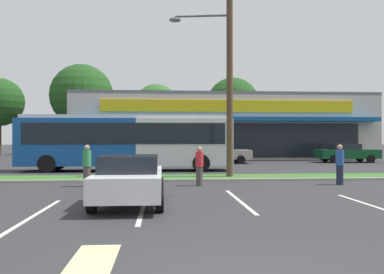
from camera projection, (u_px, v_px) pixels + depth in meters
name	position (u px, v px, depth m)	size (l,w,h in m)	color
grass_median	(185.00, 178.00, 19.17)	(56.00, 2.20, 0.12)	#386B28
curb_lip	(187.00, 180.00, 17.95)	(56.00, 0.24, 0.12)	#99968C
parking_stripe_0	(34.00, 215.00, 10.13)	(0.12, 4.80, 0.01)	silver
parking_stripe_1	(143.00, 208.00, 11.20)	(0.12, 4.80, 0.01)	silver
parking_stripe_2	(239.00, 201.00, 12.51)	(0.12, 4.80, 0.01)	silver
parking_stripe_3	(376.00, 207.00, 11.38)	(0.12, 4.80, 0.01)	silver
lot_arrow	(94.00, 258.00, 6.52)	(0.70, 1.60, 0.01)	beige
storefront_building	(219.00, 127.00, 42.01)	(27.71, 14.44, 6.05)	#BCB7AD
tree_left	(82.00, 96.00, 49.39)	(7.57, 7.57, 10.88)	#473323
tree_mid_left	(156.00, 107.00, 51.71)	(5.78, 5.78, 8.78)	#473323
tree_mid	(233.00, 104.00, 52.23)	(6.67, 6.67, 9.69)	#473323
utility_pole	(227.00, 58.00, 19.25)	(3.10, 2.39, 10.73)	#4C3826
city_bus	(127.00, 141.00, 24.02)	(12.34, 2.75, 3.25)	#144793
car_0	(130.00, 179.00, 11.89)	(1.95, 4.62, 1.42)	silver
car_1	(347.00, 153.00, 32.38)	(4.73, 2.00, 1.48)	#0C3F1E
car_3	(219.00, 153.00, 31.13)	(4.72, 1.93, 1.55)	#9E998C
pedestrian_near_bench	(340.00, 164.00, 16.84)	(0.33, 0.33, 1.66)	#1E2338
pedestrian_by_pole	(87.00, 166.00, 16.20)	(0.33, 0.33, 1.66)	#47423D
pedestrian_far	(199.00, 166.00, 16.44)	(0.32, 0.32, 1.58)	#47423D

